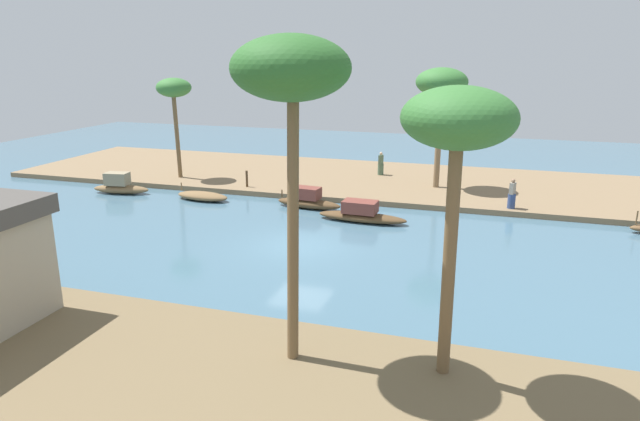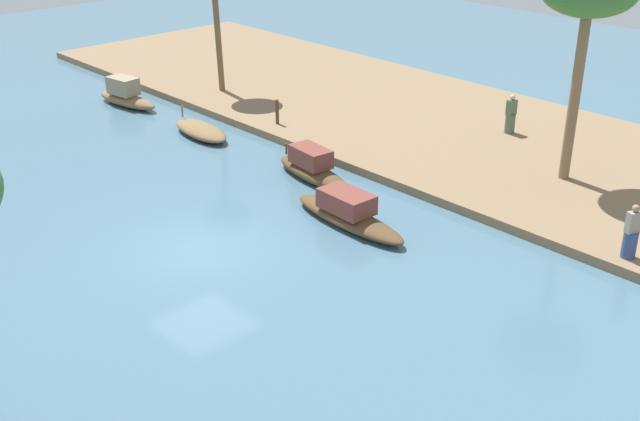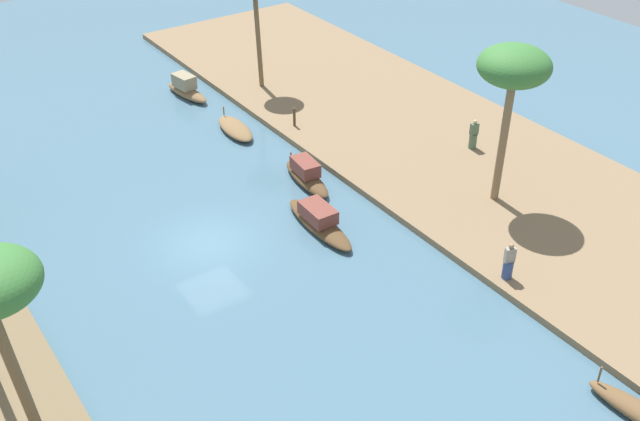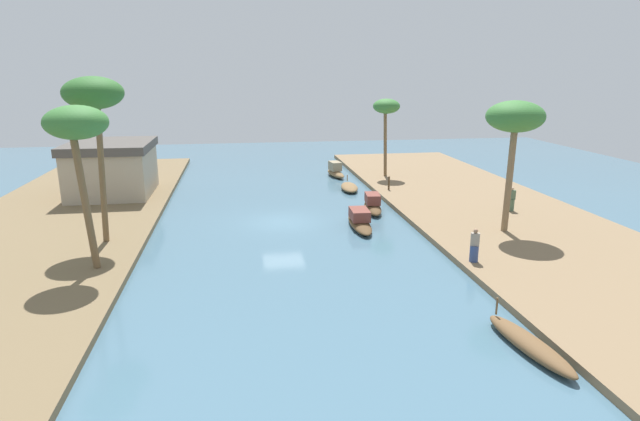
{
  "view_description": "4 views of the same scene",
  "coord_description": "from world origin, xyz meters",
  "px_view_note": "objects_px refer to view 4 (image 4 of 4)",
  "views": [
    {
      "loc": [
        -7.93,
        22.24,
        8.23
      ],
      "look_at": [
        -0.32,
        -1.91,
        1.13
      ],
      "focal_mm": 31.58,
      "sensor_mm": 36.0,
      "label": 1
    },
    {
      "loc": [
        -17.49,
        11.59,
        10.94
      ],
      "look_at": [
        -1.05,
        -3.83,
        0.44
      ],
      "focal_mm": 45.19,
      "sensor_mm": 36.0,
      "label": 2
    },
    {
      "loc": [
        -23.64,
        10.8,
        18.45
      ],
      "look_at": [
        -1.28,
        -4.76,
        0.53
      ],
      "focal_mm": 42.43,
      "sensor_mm": 36.0,
      "label": 3
    },
    {
      "loc": [
        -30.57,
        2.43,
        8.9
      ],
      "look_at": [
        -0.45,
        -2.22,
        0.77
      ],
      "focal_mm": 29.37,
      "sensor_mm": 36.0,
      "label": 4
    }
  ],
  "objects_px": {
    "sampan_downstream_large": "(529,344)",
    "riverside_building": "(112,168)",
    "sampan_foreground": "(360,221)",
    "palm_tree_right_short": "(76,127)",
    "person_on_near_bank": "(511,201)",
    "mooring_post": "(389,183)",
    "palm_tree_left_near": "(515,119)",
    "palm_tree_left_far": "(386,109)",
    "sampan_near_left_bank": "(335,171)",
    "palm_tree_right_tall": "(93,97)",
    "sampan_with_red_awning": "(373,205)",
    "person_by_mooring": "(474,248)",
    "sampan_open_hull": "(349,187)"
  },
  "relations": [
    {
      "from": "sampan_near_left_bank",
      "to": "palm_tree_right_tall",
      "type": "xyz_separation_m",
      "value": [
        -16.78,
        15.14,
        7.23
      ]
    },
    {
      "from": "sampan_open_hull",
      "to": "palm_tree_left_far",
      "type": "xyz_separation_m",
      "value": [
        3.79,
        -3.83,
        5.69
      ]
    },
    {
      "from": "sampan_near_left_bank",
      "to": "mooring_post",
      "type": "relative_size",
      "value": 3.58
    },
    {
      "from": "person_on_near_bank",
      "to": "palm_tree_right_short",
      "type": "relative_size",
      "value": 0.21
    },
    {
      "from": "sampan_open_hull",
      "to": "palm_tree_right_tall",
      "type": "bearing_deg",
      "value": 131.37
    },
    {
      "from": "mooring_post",
      "to": "palm_tree_left_far",
      "type": "bearing_deg",
      "value": -12.13
    },
    {
      "from": "sampan_downstream_large",
      "to": "palm_tree_right_tall",
      "type": "bearing_deg",
      "value": 42.78
    },
    {
      "from": "sampan_downstream_large",
      "to": "palm_tree_left_far",
      "type": "relative_size",
      "value": 0.67
    },
    {
      "from": "sampan_foreground",
      "to": "mooring_post",
      "type": "xyz_separation_m",
      "value": [
        8.2,
        -4.12,
        0.41
      ]
    },
    {
      "from": "sampan_with_red_awning",
      "to": "palm_tree_right_short",
      "type": "distance_m",
      "value": 18.64
    },
    {
      "from": "sampan_foreground",
      "to": "palm_tree_right_tall",
      "type": "relative_size",
      "value": 0.55
    },
    {
      "from": "person_on_near_bank",
      "to": "palm_tree_right_short",
      "type": "height_order",
      "value": "palm_tree_right_short"
    },
    {
      "from": "sampan_near_left_bank",
      "to": "person_by_mooring",
      "type": "bearing_deg",
      "value": 177.51
    },
    {
      "from": "sampan_with_red_awning",
      "to": "riverside_building",
      "type": "relative_size",
      "value": 0.58
    },
    {
      "from": "person_by_mooring",
      "to": "mooring_post",
      "type": "xyz_separation_m",
      "value": [
        15.42,
        -0.34,
        -0.13
      ]
    },
    {
      "from": "sampan_foreground",
      "to": "person_on_near_bank",
      "type": "distance_m",
      "value": 10.17
    },
    {
      "from": "palm_tree_left_near",
      "to": "palm_tree_left_far",
      "type": "height_order",
      "value": "palm_tree_left_near"
    },
    {
      "from": "sampan_downstream_large",
      "to": "sampan_foreground",
      "type": "distance_m",
      "value": 14.84
    },
    {
      "from": "sampan_foreground",
      "to": "sampan_with_red_awning",
      "type": "bearing_deg",
      "value": -23.72
    },
    {
      "from": "sampan_near_left_bank",
      "to": "sampan_with_red_awning",
      "type": "distance_m",
      "value": 11.95
    },
    {
      "from": "mooring_post",
      "to": "palm_tree_right_short",
      "type": "xyz_separation_m",
      "value": [
        -13.56,
        17.7,
        5.81
      ]
    },
    {
      "from": "sampan_downstream_large",
      "to": "mooring_post",
      "type": "distance_m",
      "value": 22.93
    },
    {
      "from": "sampan_downstream_large",
      "to": "sampan_open_hull",
      "type": "xyz_separation_m",
      "value": [
        24.46,
        0.88,
        -0.01
      ]
    },
    {
      "from": "mooring_post",
      "to": "riverside_building",
      "type": "height_order",
      "value": "riverside_building"
    },
    {
      "from": "sampan_with_red_awning",
      "to": "person_on_near_bank",
      "type": "height_order",
      "value": "person_on_near_bank"
    },
    {
      "from": "palm_tree_right_tall",
      "to": "palm_tree_right_short",
      "type": "height_order",
      "value": "palm_tree_right_tall"
    },
    {
      "from": "sampan_with_red_awning",
      "to": "mooring_post",
      "type": "relative_size",
      "value": 3.81
    },
    {
      "from": "sampan_open_hull",
      "to": "person_by_mooring",
      "type": "relative_size",
      "value": 2.11
    },
    {
      "from": "palm_tree_right_tall",
      "to": "riverside_building",
      "type": "relative_size",
      "value": 1.27
    },
    {
      "from": "palm_tree_left_near",
      "to": "palm_tree_left_far",
      "type": "relative_size",
      "value": 1.11
    },
    {
      "from": "sampan_downstream_large",
      "to": "riverside_building",
      "type": "bearing_deg",
      "value": 28.84
    },
    {
      "from": "sampan_foreground",
      "to": "person_on_near_bank",
      "type": "height_order",
      "value": "person_on_near_bank"
    },
    {
      "from": "mooring_post",
      "to": "palm_tree_left_near",
      "type": "xyz_separation_m",
      "value": [
        -11.07,
        -3.49,
        5.64
      ]
    },
    {
      "from": "sampan_with_red_awning",
      "to": "person_by_mooring",
      "type": "relative_size",
      "value": 2.41
    },
    {
      "from": "palm_tree_right_short",
      "to": "riverside_building",
      "type": "xyz_separation_m",
      "value": [
        15.2,
        2.3,
        -4.4
      ]
    },
    {
      "from": "person_on_near_bank",
      "to": "person_by_mooring",
      "type": "relative_size",
      "value": 0.97
    },
    {
      "from": "sampan_foreground",
      "to": "sampan_open_hull",
      "type": "height_order",
      "value": "sampan_foreground"
    },
    {
      "from": "riverside_building",
      "to": "person_by_mooring",
      "type": "bearing_deg",
      "value": -130.89
    },
    {
      "from": "palm_tree_right_tall",
      "to": "riverside_building",
      "type": "bearing_deg",
      "value": 10.64
    },
    {
      "from": "sampan_near_left_bank",
      "to": "mooring_post",
      "type": "distance_m",
      "value": 7.68
    },
    {
      "from": "sampan_foreground",
      "to": "person_by_mooring",
      "type": "relative_size",
      "value": 2.9
    },
    {
      "from": "sampan_near_left_bank",
      "to": "person_by_mooring",
      "type": "distance_m",
      "value": 22.71
    },
    {
      "from": "sampan_with_red_awning",
      "to": "sampan_near_left_bank",
      "type": "bearing_deg",
      "value": 7.75
    },
    {
      "from": "sampan_foreground",
      "to": "palm_tree_right_short",
      "type": "height_order",
      "value": "palm_tree_right_short"
    },
    {
      "from": "sampan_open_hull",
      "to": "palm_tree_right_tall",
      "type": "relative_size",
      "value": 0.4
    },
    {
      "from": "palm_tree_left_far",
      "to": "sampan_foreground",
      "type": "bearing_deg",
      "value": 158.77
    },
    {
      "from": "riverside_building",
      "to": "palm_tree_right_tall",
      "type": "bearing_deg",
      "value": -169.3
    },
    {
      "from": "sampan_near_left_bank",
      "to": "palm_tree_left_far",
      "type": "bearing_deg",
      "value": -123.09
    },
    {
      "from": "palm_tree_left_near",
      "to": "sampan_near_left_bank",
      "type": "bearing_deg",
      "value": 18.86
    },
    {
      "from": "sampan_near_left_bank",
      "to": "palm_tree_right_short",
      "type": "relative_size",
      "value": 0.5
    }
  ]
}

